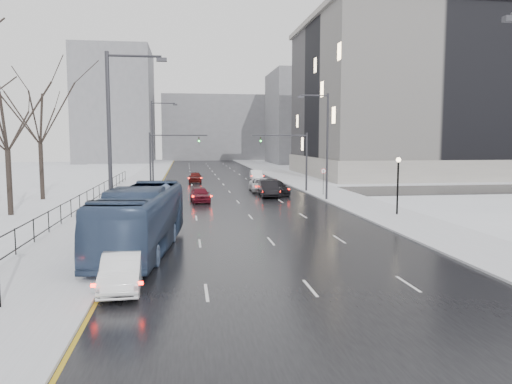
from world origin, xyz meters
name	(u,v)px	position (x,y,z in m)	size (l,w,h in m)	color
road	(222,183)	(0.00, 60.00, 0.02)	(16.00, 150.00, 0.04)	black
cross_road	(230,193)	(0.00, 48.00, 0.02)	(130.00, 10.00, 0.04)	black
sidewalk_left	(141,184)	(-10.50, 60.00, 0.08)	(5.00, 150.00, 0.16)	silver
sidewalk_right	(300,182)	(10.50, 60.00, 0.08)	(5.00, 150.00, 0.16)	silver
park_strip	(64,185)	(-20.00, 60.00, 0.06)	(14.00, 150.00, 0.12)	white
tree_park_d	(11,216)	(-17.80, 34.00, 0.00)	(8.75, 8.75, 12.50)	black
tree_park_e	(43,200)	(-18.20, 44.00, 0.00)	(9.45, 9.45, 13.50)	black
iron_fence	(64,211)	(-13.00, 30.00, 0.91)	(0.06, 70.00, 1.30)	black
streetlight_r_mid	(325,141)	(8.17, 40.00, 5.62)	(2.95, 0.25, 10.00)	#2D2D33
streetlight_l_near	(114,143)	(-8.17, 20.00, 5.62)	(2.95, 0.25, 10.00)	#2D2D33
streetlight_l_far	(154,141)	(-8.17, 52.00, 5.62)	(2.95, 0.25, 10.00)	#2D2D33
lamppost_r_mid	(398,177)	(11.00, 30.00, 2.94)	(0.36, 0.36, 4.28)	black
mast_signal_right	(297,155)	(7.33, 48.00, 4.11)	(6.10, 0.33, 6.50)	#2D2D33
mast_signal_left	(161,155)	(-7.33, 48.00, 4.11)	(6.10, 0.33, 6.50)	#2D2D33
no_uturn_sign	(323,174)	(9.20, 44.00, 2.30)	(0.60, 0.06, 2.70)	#2D2D33
civic_building	(431,106)	(35.00, 72.00, 11.21)	(41.00, 31.00, 24.80)	gray
bldg_far_right	(319,118)	(28.00, 115.00, 11.00)	(24.00, 20.00, 22.00)	slate
bldg_far_left	(116,106)	(-22.00, 125.00, 14.00)	(18.00, 22.00, 28.00)	slate
bldg_far_center	(216,128)	(4.00, 140.00, 9.00)	(30.00, 18.00, 18.00)	slate
sedan_left_near	(122,271)	(-7.20, 13.90, 0.73)	(1.46, 4.19, 1.38)	white
bus	(141,219)	(-7.00, 20.37, 1.72)	(2.81, 12.03, 3.35)	#364969
sedan_center_near	(200,194)	(-3.46, 40.48, 0.74)	(1.65, 4.11, 1.40)	#5A0F1C
sedan_right_near	(269,189)	(3.50, 43.84, 0.84)	(1.70, 4.88, 1.61)	black
sedan_right_cross	(261,185)	(3.50, 48.73, 0.77)	(2.41, 5.22, 1.45)	silver
sedan_right_far	(275,188)	(4.50, 45.52, 0.78)	(2.07, 5.09, 1.48)	black
sedan_center_far	(195,177)	(-3.50, 61.49, 0.76)	(1.70, 4.24, 1.44)	#4B0E0C
sedan_right_distant	(256,175)	(5.07, 63.97, 0.76)	(1.53, 4.38, 1.44)	white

